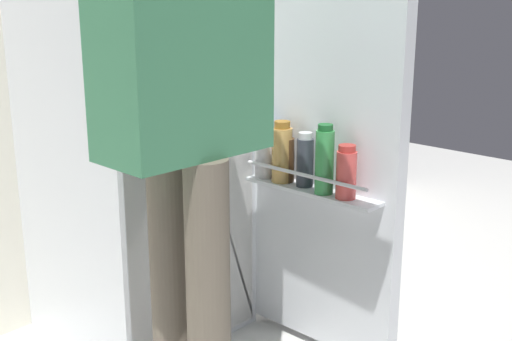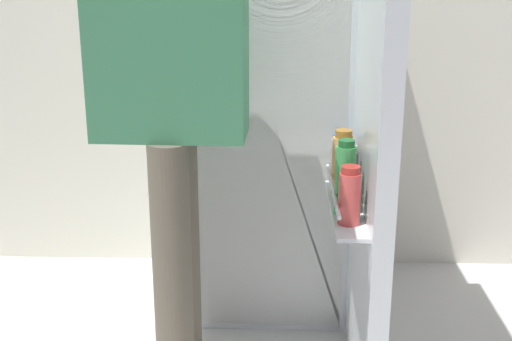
# 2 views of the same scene
# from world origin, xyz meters

# --- Properties ---
(refrigerator) EXTENTS (0.65, 1.17, 1.74)m
(refrigerator) POSITION_xyz_m (0.03, 0.50, 0.87)
(refrigerator) COLOR silver
(refrigerator) RESTS_ON ground_plane
(person) EXTENTS (0.53, 0.76, 1.61)m
(person) POSITION_xyz_m (-0.26, -0.02, 0.97)
(person) COLOR #665B4C
(person) RESTS_ON ground_plane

